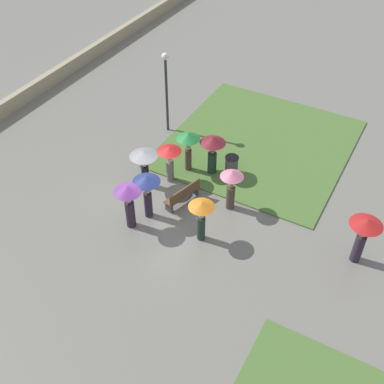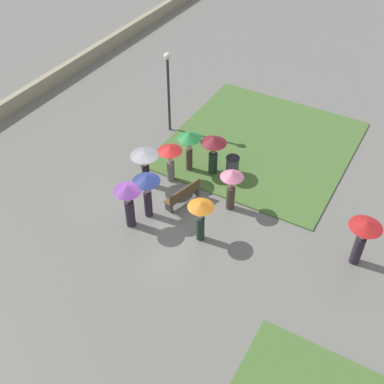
{
  "view_description": "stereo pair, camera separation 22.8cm",
  "coord_description": "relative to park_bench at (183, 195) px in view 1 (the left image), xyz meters",
  "views": [
    {
      "loc": [
        11.45,
        7.93,
        13.28
      ],
      "look_at": [
        -0.63,
        1.26,
        0.89
      ],
      "focal_mm": 45.0,
      "sensor_mm": 36.0,
      "label": 1
    },
    {
      "loc": [
        11.33,
        8.13,
        13.28
      ],
      "look_at": [
        -0.63,
        1.26,
        0.89
      ],
      "focal_mm": 45.0,
      "sensor_mm": 36.0,
      "label": 2
    }
  ],
  "objects": [
    {
      "name": "crowd_person_red",
      "position": [
        -0.98,
        -1.19,
        0.81
      ],
      "size": [
        1.0,
        1.0,
        1.74
      ],
      "rotation": [
        0.0,
        0.0,
        3.86
      ],
      "color": "slate",
      "rests_on": "ground_plane"
    },
    {
      "name": "crowd_person_green",
      "position": [
        -1.95,
        -0.86,
        1.03
      ],
      "size": [
        1.0,
        1.0,
        1.94
      ],
      "rotation": [
        0.0,
        0.0,
        4.27
      ],
      "color": "#47382D",
      "rests_on": "ground_plane"
    },
    {
      "name": "lawn_patch_near",
      "position": [
        -5.24,
        1.11,
        -0.43
      ],
      "size": [
        8.33,
        7.89,
        0.06
      ],
      "color": "#4C7033",
      "rests_on": "ground_plane"
    },
    {
      "name": "park_bench",
      "position": [
        0.0,
        0.0,
        0.0
      ],
      "size": [
        1.68,
        0.84,
        0.9
      ],
      "rotation": [
        0.0,
        0.0,
        -0.27
      ],
      "color": "brown",
      "rests_on": "ground_plane"
    },
    {
      "name": "crowd_person_maroon",
      "position": [
        -2.29,
        0.12,
        0.88
      ],
      "size": [
        1.09,
        1.09,
        1.86
      ],
      "rotation": [
        0.0,
        0.0,
        5.86
      ],
      "color": "#1E3328",
      "rests_on": "ground_plane"
    },
    {
      "name": "ground_plane",
      "position": [
        0.74,
        -0.8,
        -0.46
      ],
      "size": [
        90.0,
        90.0,
        0.0
      ],
      "primitive_type": "plane",
      "color": "slate"
    },
    {
      "name": "crowd_person_orange",
      "position": [
        1.33,
        1.52,
        0.84
      ],
      "size": [
        0.95,
        0.95,
        1.82
      ],
      "rotation": [
        0.0,
        0.0,
        3.3
      ],
      "color": "#1E3328",
      "rests_on": "ground_plane"
    },
    {
      "name": "crowd_person_grey",
      "position": [
        -0.24,
        -1.93,
        0.87
      ],
      "size": [
        1.15,
        1.15,
        1.73
      ],
      "rotation": [
        0.0,
        0.0,
        6.22
      ],
      "color": "black",
      "rests_on": "ground_plane"
    },
    {
      "name": "crowd_person_pink",
      "position": [
        -0.71,
        1.73,
        0.84
      ],
      "size": [
        0.91,
        0.91,
        1.86
      ],
      "rotation": [
        0.0,
        0.0,
        5.75
      ],
      "color": "#47382D",
      "rests_on": "ground_plane"
    },
    {
      "name": "lamp_post",
      "position": [
        -4.17,
        -3.23,
        2.12
      ],
      "size": [
        0.32,
        0.32,
        3.96
      ],
      "color": "#2D2D30",
      "rests_on": "ground_plane"
    },
    {
      "name": "crowd_person_navy",
      "position": [
        1.24,
        -0.84,
        1.03
      ],
      "size": [
        1.05,
        1.05,
        2.0
      ],
      "rotation": [
        0.0,
        0.0,
        3.68
      ],
      "color": "#2D2333",
      "rests_on": "ground_plane"
    },
    {
      "name": "crowd_person_purple",
      "position": [
        2.02,
        -1.13,
        0.95
      ],
      "size": [
        1.04,
        1.04,
        1.99
      ],
      "rotation": [
        0.0,
        0.0,
        2.96
      ],
      "color": "#2D2333",
      "rests_on": "ground_plane"
    },
    {
      "name": "trash_bin",
      "position": [
        -2.61,
        0.88,
        -0.01
      ],
      "size": [
        0.59,
        0.59,
        0.9
      ],
      "color": "#4C4C51",
      "rests_on": "ground_plane"
    },
    {
      "name": "lone_walker_mid_plaza",
      "position": [
        -0.42,
        6.81,
        0.96
      ],
      "size": [
        1.13,
        1.13,
        1.99
      ],
      "rotation": [
        0.0,
        0.0,
        0.44
      ],
      "color": "#2D2333",
      "rests_on": "ground_plane"
    }
  ]
}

